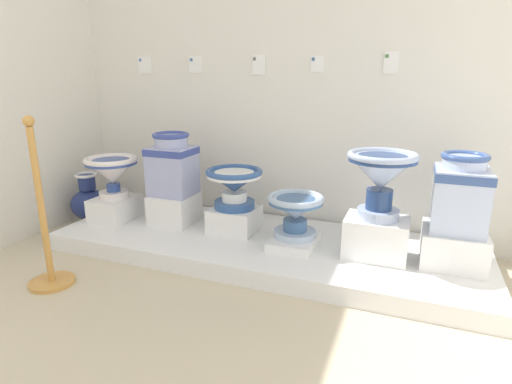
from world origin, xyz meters
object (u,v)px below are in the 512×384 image
object	(u,v)px
info_placard_fourth	(317,64)
info_placard_second	(196,64)
plinth_block_leftmost	(235,219)
plinth_block_tall_cobalt	(295,240)
decorative_vase_spare	(89,202)
antique_toilet_squat_floral	(460,192)
antique_toilet_pale_glazed	(172,163)
plinth_block_squat_floral	(453,246)
antique_toilet_slender_white	(112,170)
info_placard_third	(259,65)
plinth_block_central_ornate	(376,237)
info_placard_fifth	(391,62)
antique_toilet_leftmost	(234,183)
antique_toilet_tall_cobalt	(295,209)
stanchion_post_near_left	(46,239)
antique_toilet_central_ornate	(381,174)
plinth_block_pale_glazed	(175,208)
info_placard_first	(145,65)
plinth_block_slender_white	(115,208)

from	to	relation	value
info_placard_fourth	info_placard_second	bearing A→B (deg)	180.00
plinth_block_leftmost	plinth_block_tall_cobalt	xyz separation A→B (m)	(0.49, -0.10, -0.06)
decorative_vase_spare	plinth_block_tall_cobalt	bearing A→B (deg)	-3.24
antique_toilet_squat_floral	info_placard_second	world-z (taller)	info_placard_second
antique_toilet_pale_glazed	plinth_block_squat_floral	size ratio (longest dim) A/B	1.25
antique_toilet_slender_white	info_placard_third	xyz separation A→B (m)	(1.02, 0.56, 0.80)
plinth_block_central_ornate	info_placard_fourth	distance (m)	1.33
info_placard_fifth	decorative_vase_spare	bearing A→B (deg)	-169.27
plinth_block_tall_cobalt	info_placard_second	size ratio (longest dim) A/B	3.16
antique_toilet_leftmost	info_placard_fifth	bearing A→B (deg)	24.57
info_placard_second	info_placard_fourth	distance (m)	1.01
antique_toilet_tall_cobalt	stanchion_post_near_left	xyz separation A→B (m)	(-1.30, -0.87, -0.08)
antique_toilet_tall_cobalt	decorative_vase_spare	distance (m)	1.89
info_placard_second	stanchion_post_near_left	size ratio (longest dim) A/B	0.12
info_placard_third	info_placard_fourth	xyz separation A→B (m)	(0.46, -0.00, 0.00)
plinth_block_central_ornate	info_placard_fifth	bearing A→B (deg)	93.68
antique_toilet_leftmost	antique_toilet_central_ornate	bearing A→B (deg)	-5.38
plinth_block_squat_floral	decorative_vase_spare	distance (m)	2.86
info_placard_second	decorative_vase_spare	bearing A→B (deg)	-152.01
info_placard_third	info_placard_fifth	size ratio (longest dim) A/B	1.01
info_placard_second	decorative_vase_spare	xyz separation A→B (m)	(-0.85, -0.45, -1.14)
info_placard_second	info_placard_fourth	size ratio (longest dim) A/B	1.10
info_placard_fifth	decorative_vase_spare	xyz separation A→B (m)	(-2.37, -0.45, -1.14)
plinth_block_pale_glazed	antique_toilet_leftmost	xyz separation A→B (m)	(0.51, 0.01, 0.25)
info_placard_first	stanchion_post_near_left	bearing A→B (deg)	-80.79
antique_toilet_slender_white	antique_toilet_pale_glazed	bearing A→B (deg)	12.09
info_placard_first	antique_toilet_slender_white	bearing A→B (deg)	-87.33
plinth_block_slender_white	plinth_block_pale_glazed	xyz separation A→B (m)	(0.49, 0.11, 0.03)
plinth_block_squat_floral	info_placard_second	bearing A→B (deg)	166.60
antique_toilet_central_ornate	info_placard_fifth	bearing A→B (deg)	93.68
antique_toilet_central_ornate	plinth_block_leftmost	bearing A→B (deg)	174.62
antique_toilet_pale_glazed	stanchion_post_near_left	bearing A→B (deg)	-106.55
antique_toilet_squat_floral	info_placard_fourth	world-z (taller)	info_placard_fourth
antique_toilet_slender_white	plinth_block_leftmost	size ratio (longest dim) A/B	1.23
antique_toilet_squat_floral	info_placard_first	bearing A→B (deg)	169.18
antique_toilet_slender_white	info_placard_fourth	xyz separation A→B (m)	(1.48, 0.56, 0.80)
plinth_block_squat_floral	info_placard_third	distance (m)	1.89
antique_toilet_tall_cobalt	antique_toilet_central_ornate	xyz separation A→B (m)	(0.53, 0.01, 0.29)
info_placard_second	stanchion_post_near_left	xyz separation A→B (m)	(-0.26, -1.42, -1.03)
plinth_block_tall_cobalt	plinth_block_central_ornate	xyz separation A→B (m)	(0.53, 0.01, 0.10)
info_placard_fourth	info_placard_fifth	world-z (taller)	info_placard_fifth
plinth_block_leftmost	decorative_vase_spare	size ratio (longest dim) A/B	0.77
plinth_block_central_ornate	info_placard_first	xyz separation A→B (m)	(-2.06, 0.55, 1.08)
info_placard_third	info_placard_fourth	bearing A→B (deg)	-0.00
plinth_block_tall_cobalt	info_placard_fifth	distance (m)	1.39
antique_toilet_slender_white	antique_toilet_squat_floral	bearing A→B (deg)	1.93
plinth_block_squat_floral	plinth_block_tall_cobalt	bearing A→B (deg)	-175.58
info_placard_second	antique_toilet_squat_floral	bearing A→B (deg)	-13.40
antique_toilet_pale_glazed	antique_toilet_leftmost	bearing A→B (deg)	0.56
antique_toilet_tall_cobalt	antique_toilet_pale_glazed	bearing A→B (deg)	174.48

